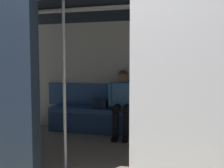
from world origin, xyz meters
name	(u,v)px	position (x,y,z in m)	size (l,w,h in m)	color
train_car	(110,50)	(0.06, -1.27, 1.52)	(6.40, 2.89, 2.27)	silver
bench_seat	(128,115)	(0.00, -2.38, 0.37)	(3.12, 0.44, 0.48)	#38609E
person_seated	(122,98)	(0.10, -2.33, 0.69)	(0.55, 0.70, 1.21)	#4C8CC6
handbag	(100,104)	(0.56, -2.41, 0.56)	(0.26, 0.15, 0.17)	#262D4C
book	(143,109)	(-0.26, -2.43, 0.49)	(0.15, 0.22, 0.03)	silver
grab_pole_door	(64,85)	(0.42, -0.54, 1.07)	(0.04, 0.04, 2.13)	silver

